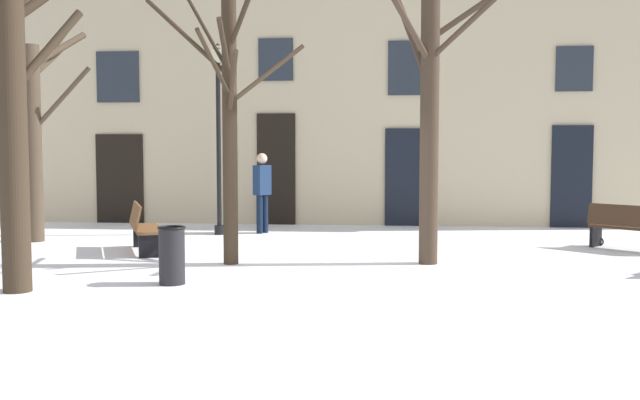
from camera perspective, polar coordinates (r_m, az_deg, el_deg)
The scene contains 11 objects.
ground_plane at distance 10.65m, azimuth -0.78°, elevation -6.18°, with size 29.21×29.21×0.00m, color white.
building_facade at distance 18.02m, azimuth 1.90°, elevation 10.15°, with size 18.25×0.60×7.50m.
tree_foreground at distance 11.81m, azimuth -7.23°, elevation 6.76°, with size 2.54×2.41×4.62m.
tree_near_facade at distance 10.33m, azimuth -22.99°, elevation 5.97°, with size 2.26×1.28×4.69m.
tree_left_of_center at distance 15.75m, azimuth -21.71°, elevation 5.53°, with size 2.12×2.00×4.75m.
tree_center at distance 11.95m, azimuth 8.79°, elevation 8.46°, with size 1.80×1.96×5.83m.
streetlamp at distance 15.93m, azimuth -8.06°, elevation 6.38°, with size 0.30×0.30×4.18m.
litter_bin at distance 10.30m, azimuth -11.67°, elevation -4.30°, with size 0.39×0.39×0.82m.
bench_near_lamp at distance 14.56m, azimuth 23.55°, elevation -2.01°, with size 1.51×1.39×0.86m.
bench_back_to_back_right at distance 13.55m, azimuth -13.81°, elevation -2.16°, with size 1.11×1.67×0.90m.
person_near_bench at distance 16.10m, azimuth -4.61°, elevation 0.92°, with size 0.39×0.44×1.79m.
Camera 1 is at (1.18, -10.41, 1.91)m, focal length 40.34 mm.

